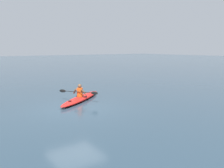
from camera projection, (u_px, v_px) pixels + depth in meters
ground_plane at (75, 108)px, 11.15m from camera, size 160.00×160.00×0.00m
kayak at (81, 98)px, 12.83m from camera, size 3.87×2.99×0.26m
kayaker at (80, 91)px, 12.60m from camera, size 1.37×1.94×0.70m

